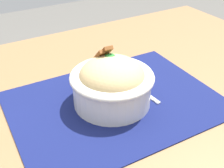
# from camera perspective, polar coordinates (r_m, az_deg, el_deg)

# --- Properties ---
(table) EXTENTS (1.29, 0.89, 0.74)m
(table) POSITION_cam_1_polar(r_m,az_deg,el_deg) (0.73, 0.12, -7.23)
(table) COLOR olive
(table) RESTS_ON ground_plane
(placemat) EXTENTS (0.48, 0.36, 0.00)m
(placemat) POSITION_cam_1_polar(r_m,az_deg,el_deg) (0.68, 1.06, -3.52)
(placemat) COLOR #11194C
(placemat) RESTS_ON table
(bowl) EXTENTS (0.19, 0.19, 0.13)m
(bowl) POSITION_cam_1_polar(r_m,az_deg,el_deg) (0.65, -0.02, 0.33)
(bowl) COLOR silver
(bowl) RESTS_ON placemat
(fork) EXTENTS (0.03, 0.13, 0.00)m
(fork) POSITION_cam_1_polar(r_m,az_deg,el_deg) (0.72, 5.53, -1.12)
(fork) COLOR silver
(fork) RESTS_ON placemat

